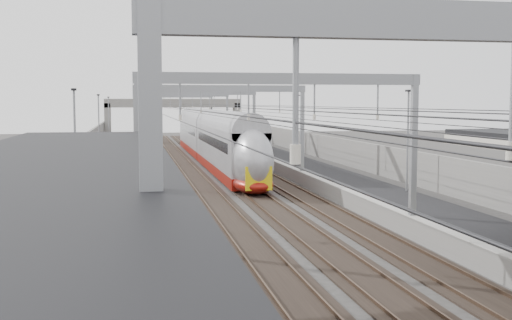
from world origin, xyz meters
name	(u,v)px	position (x,y,z in m)	size (l,w,h in m)	color
platform_left	(114,177)	(-8.00, 45.00, 0.50)	(4.00, 120.00, 1.00)	black
platform_right	(312,173)	(8.00, 45.00, 0.50)	(4.00, 120.00, 1.00)	black
tracks	(216,181)	(0.00, 45.00, 0.05)	(11.40, 140.00, 0.20)	black
overhead_line	(207,104)	(0.00, 51.62, 6.14)	(13.00, 140.00, 6.60)	gray
canopy_left	(17,195)	(-8.02, 2.99, 5.09)	(4.40, 30.00, 4.24)	black
overbridge	(173,109)	(0.00, 100.00, 5.31)	(22.00, 2.20, 6.90)	slate
wall_left	(72,164)	(-11.20, 45.00, 1.60)	(0.30, 120.00, 3.20)	slate
wall_right	(350,159)	(11.20, 45.00, 1.60)	(0.30, 120.00, 3.20)	slate
train	(213,143)	(1.50, 58.94, 2.19)	(2.83, 51.61, 4.47)	maroon
signal_green	(145,136)	(-5.20, 69.51, 2.42)	(0.32, 0.32, 3.48)	black
signal_red_near	(217,136)	(3.20, 68.87, 2.42)	(0.32, 0.32, 3.48)	black
signal_red_far	(231,134)	(5.40, 72.74, 2.42)	(0.32, 0.32, 3.48)	black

